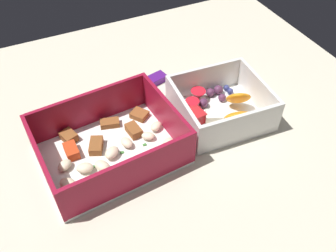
# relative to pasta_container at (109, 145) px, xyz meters

# --- Properties ---
(table_surface) EXTENTS (0.80, 0.80, 0.02)m
(table_surface) POSITION_rel_pasta_container_xyz_m (0.12, -0.01, -0.03)
(table_surface) COLOR beige
(table_surface) RESTS_ON ground
(pasta_container) EXTENTS (0.22, 0.18, 0.07)m
(pasta_container) POSITION_rel_pasta_container_xyz_m (0.00, 0.00, 0.00)
(pasta_container) COLOR white
(pasta_container) RESTS_ON table_surface
(fruit_bowl) EXTENTS (0.16, 0.15, 0.06)m
(fruit_bowl) POSITION_rel_pasta_container_xyz_m (0.20, 0.00, -0.00)
(fruit_bowl) COLOR white
(fruit_bowl) RESTS_ON table_surface
(candy_bar) EXTENTS (0.07, 0.04, 0.01)m
(candy_bar) POSITION_rel_pasta_container_xyz_m (0.13, 0.14, -0.02)
(candy_bar) COLOR #51197A
(candy_bar) RESTS_ON table_surface
(paper_cup_liner) EXTENTS (0.03, 0.03, 0.02)m
(paper_cup_liner) POSITION_rel_pasta_container_xyz_m (0.31, 0.09, -0.01)
(paper_cup_liner) COLOR white
(paper_cup_liner) RESTS_ON table_surface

